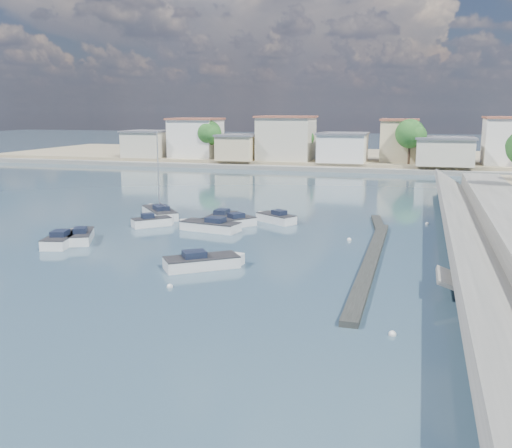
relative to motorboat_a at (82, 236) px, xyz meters
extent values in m
plane|color=#294453|center=(17.25, 29.42, -0.38)|extent=(400.00, 400.00, 0.00)
cube|color=slate|center=(31.40, 2.42, 0.52)|extent=(4.17, 90.00, 2.86)
cube|color=slate|center=(31.25, -6.58, 0.02)|extent=(5.31, 3.50, 1.94)
cube|color=black|center=(24.25, -0.58, -0.20)|extent=(1.00, 26.00, 0.35)
cube|color=black|center=(23.75, 13.42, -0.23)|extent=(2.00, 8.05, 0.30)
cube|color=gray|center=(17.25, 81.42, 0.32)|extent=(160.00, 40.00, 1.40)
cube|color=slate|center=(17.25, 60.42, 0.02)|extent=(160.00, 2.50, 0.80)
cube|color=beige|center=(-26.75, 65.42, 3.52)|extent=(8.00, 8.00, 5.00)
cube|color=#595960|center=(-26.75, 65.42, 6.20)|extent=(8.48, 8.48, 0.35)
cube|color=white|center=(-16.75, 67.42, 4.77)|extent=(9.00, 9.00, 7.50)
cube|color=#99513D|center=(-16.75, 67.42, 8.70)|extent=(9.54, 9.54, 0.35)
cube|color=beige|center=(-6.75, 64.42, 3.27)|extent=(7.00, 8.00, 4.50)
cube|color=#595960|center=(-6.75, 64.42, 5.70)|extent=(7.42, 8.48, 0.35)
cube|color=beige|center=(2.25, 66.42, 5.02)|extent=(10.00, 9.00, 8.00)
cube|color=#99513D|center=(2.25, 66.42, 9.20)|extent=(10.60, 9.54, 0.35)
cube|color=white|center=(13.25, 65.42, 3.52)|extent=(8.50, 8.50, 5.00)
cube|color=#595960|center=(13.25, 65.42, 6.20)|extent=(9.01, 9.01, 0.35)
cube|color=beige|center=(23.25, 68.42, 4.77)|extent=(6.50, 7.50, 7.50)
cube|color=#99513D|center=(23.25, 68.42, 8.70)|extent=(6.89, 7.95, 0.35)
cube|color=beige|center=(31.25, 64.42, 3.27)|extent=(9.50, 9.00, 4.50)
cube|color=#595960|center=(31.25, 64.42, 5.70)|extent=(10.07, 9.54, 0.35)
cube|color=white|center=(41.25, 67.42, 5.02)|extent=(7.00, 8.00, 8.00)
cube|color=#99513D|center=(41.25, 67.42, 9.20)|extent=(7.42, 8.48, 0.35)
cylinder|color=#38281E|center=(-12.75, 64.42, 2.71)|extent=(0.44, 0.44, 3.38)
sphere|color=#1B511B|center=(-12.75, 64.42, 6.05)|extent=(4.80, 4.80, 4.80)
sphere|color=#1B511B|center=(-11.85, 63.82, 5.82)|extent=(3.60, 3.60, 3.60)
sphere|color=#1B511B|center=(-13.50, 64.87, 6.20)|extent=(3.30, 3.30, 3.30)
cylinder|color=#38281E|center=(5.25, 67.42, 2.48)|extent=(0.44, 0.44, 2.93)
sphere|color=#1B511B|center=(5.25, 67.42, 5.38)|extent=(4.16, 4.16, 4.16)
sphere|color=#1B511B|center=(6.03, 66.90, 5.18)|extent=(3.12, 3.12, 3.12)
sphere|color=#1B511B|center=(4.60, 67.81, 5.51)|extent=(2.86, 2.86, 2.86)
cylinder|color=#38281E|center=(25.25, 63.42, 2.82)|extent=(0.44, 0.44, 3.60)
sphere|color=#1B511B|center=(25.25, 63.42, 6.38)|extent=(5.12, 5.12, 5.12)
sphere|color=#1B511B|center=(26.21, 62.78, 6.14)|extent=(3.84, 3.84, 3.84)
sphere|color=#1B511B|center=(24.45, 63.90, 6.54)|extent=(3.52, 3.52, 3.52)
cylinder|color=#38281E|center=(41.25, 66.42, 2.60)|extent=(0.44, 0.44, 3.15)
sphere|color=#1B511B|center=(41.25, 66.42, 5.71)|extent=(4.48, 4.48, 4.48)
sphere|color=#1B511B|center=(42.09, 65.86, 5.50)|extent=(3.36, 3.36, 3.36)
sphere|color=#1B511B|center=(40.55, 66.84, 5.85)|extent=(3.08, 3.08, 3.08)
cube|color=silver|center=(0.10, -0.21, -0.08)|extent=(3.41, 4.63, 1.00)
cube|color=silver|center=(-0.71, 1.46, -0.08)|extent=(1.52, 1.52, 1.00)
cube|color=#262628|center=(0.10, -0.21, 0.42)|extent=(3.44, 4.65, 0.08)
cube|color=#171D30|center=(0.29, -0.60, 0.66)|extent=(1.51, 1.63, 0.48)
cube|color=silver|center=(2.97, 7.16, -0.08)|extent=(3.60, 3.54, 1.00)
cube|color=silver|center=(4.08, 8.22, -0.08)|extent=(1.05, 1.05, 1.00)
cube|color=#262628|center=(2.97, 7.16, 0.42)|extent=(3.62, 3.56, 0.08)
cube|color=#171D30|center=(2.71, 6.91, 0.66)|extent=(1.40, 1.40, 0.48)
cube|color=silver|center=(9.06, 6.90, -0.08)|extent=(5.69, 2.95, 1.00)
cube|color=silver|center=(6.75, 7.30, -0.08)|extent=(2.03, 2.03, 1.00)
cube|color=#262628|center=(9.06, 6.90, 0.42)|extent=(5.70, 2.99, 0.08)
cube|color=#171D30|center=(9.59, 6.81, 0.66)|extent=(1.82, 1.53, 0.48)
cube|color=silver|center=(10.45, 9.08, -0.08)|extent=(4.25, 4.57, 1.00)
cube|color=silver|center=(9.23, 7.63, -0.08)|extent=(1.39, 1.39, 1.00)
cube|color=#262628|center=(10.45, 9.08, 0.42)|extent=(4.27, 4.59, 0.08)
cube|color=#171D30|center=(10.73, 9.42, 0.66)|extent=(1.72, 1.74, 0.48)
cube|color=silver|center=(-0.70, -1.66, -0.08)|extent=(2.92, 5.10, 1.00)
cube|color=silver|center=(-1.16, 0.34, -0.08)|extent=(1.85, 1.85, 1.00)
cube|color=#262628|center=(-0.70, -1.66, 0.42)|extent=(2.96, 5.11, 0.08)
cube|color=#171D30|center=(-0.60, -2.13, 0.66)|extent=(1.47, 1.67, 0.48)
cube|color=silver|center=(13.94, 12.30, -0.08)|extent=(4.40, 3.66, 1.00)
cube|color=silver|center=(12.44, 13.26, -0.08)|extent=(1.40, 1.40, 1.00)
cube|color=#262628|center=(13.94, 12.30, 0.42)|extent=(4.42, 3.69, 0.08)
cube|color=#171D30|center=(14.29, 12.07, 0.66)|extent=(1.61, 1.55, 0.48)
cube|color=silver|center=(8.73, 10.40, -0.08)|extent=(2.08, 5.20, 1.00)
cube|color=silver|center=(8.67, 8.17, -0.08)|extent=(1.95, 1.95, 1.00)
cube|color=#262628|center=(8.73, 10.40, 0.42)|extent=(2.12, 5.21, 0.08)
cube|color=#171D30|center=(8.74, 10.91, 0.66)|extent=(1.25, 1.58, 0.48)
cube|color=silver|center=(12.93, -5.14, -0.08)|extent=(5.34, 4.69, 1.00)
cube|color=silver|center=(14.71, -3.82, -0.08)|extent=(1.62, 1.62, 1.00)
cube|color=#262628|center=(12.93, -5.14, 0.42)|extent=(5.36, 4.72, 0.08)
cube|color=#171D30|center=(12.52, -5.44, 0.66)|extent=(1.99, 1.93, 0.48)
cube|color=silver|center=(1.55, 11.89, -0.08)|extent=(5.79, 6.23, 1.00)
cube|color=silver|center=(-0.29, 14.02, -0.08)|extent=(1.61, 1.61, 1.00)
cube|color=#262628|center=(1.55, 11.89, 0.42)|extent=(5.82, 6.25, 0.08)
cube|color=#171D30|center=(1.97, 11.41, 0.66)|extent=(2.25, 2.31, 0.48)
cylinder|color=silver|center=(1.55, 11.89, 4.42)|extent=(0.12, 0.12, 8.00)
cylinder|color=silver|center=(2.34, 10.98, 1.12)|extent=(1.63, 1.87, 0.08)
sphere|color=silver|center=(26.45, -13.90, -0.33)|extent=(0.38, 0.38, 0.38)
sphere|color=silver|center=(21.85, 6.35, -0.33)|extent=(0.38, 0.38, 0.38)
sphere|color=silver|center=(12.65, -9.87, -0.33)|extent=(0.38, 0.38, 0.38)
sphere|color=silver|center=(30.25, 10.33, -0.33)|extent=(0.38, 0.38, 0.38)
sphere|color=silver|center=(12.28, 13.25, -0.33)|extent=(0.38, 0.38, 0.38)
sphere|color=silver|center=(28.26, 15.34, -0.33)|extent=(0.38, 0.38, 0.38)
camera|label=1|loc=(27.34, -41.21, 10.57)|focal=40.00mm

